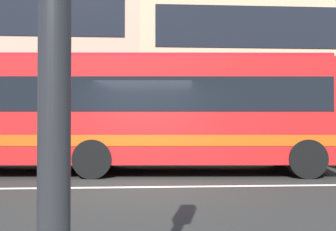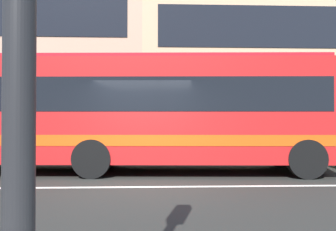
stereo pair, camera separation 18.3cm
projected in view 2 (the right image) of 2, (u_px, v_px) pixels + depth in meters
The scene contains 5 objects.
ground_plane at pixel (140, 187), 7.94m from camera, with size 160.00×160.00×0.00m, color #282925.
lane_centre_line at pixel (140, 187), 7.94m from camera, with size 60.00×0.16×0.01m, color silver.
hedge_row_far at pixel (237, 144), 14.21m from camera, with size 23.45×1.10×1.10m, color #14541A.
apartment_block_right at pixel (295, 60), 23.86m from camera, with size 20.01×10.21×11.01m.
transit_bus at pixel (126, 110), 10.34m from camera, with size 11.66×3.18×3.24m.
Camera 2 is at (0.29, -7.99, 1.46)m, focal length 38.35 mm.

